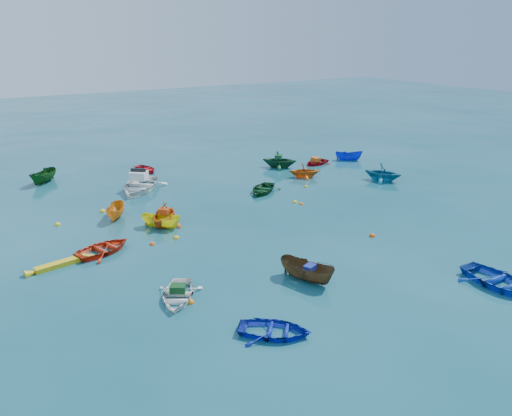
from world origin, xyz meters
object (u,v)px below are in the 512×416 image
dinghy_white_near (178,299)px  kayak_yellow (62,266)px  dinghy_blue_sw (274,335)px  motorboat_white (140,190)px  dinghy_blue_se (498,286)px

dinghy_white_near → kayak_yellow: 7.30m
dinghy_blue_sw → dinghy_white_near: same height
dinghy_blue_sw → kayak_yellow: size_ratio=0.87×
dinghy_white_near → motorboat_white: size_ratio=0.61×
dinghy_blue_se → motorboat_white: (-9.44, 23.48, 0.00)m
dinghy_blue_sw → dinghy_white_near: bearing=66.1°
motorboat_white → dinghy_white_near: bearing=-64.8°
dinghy_blue_sw → dinghy_white_near: 5.10m
dinghy_white_near → dinghy_blue_se: (13.41, -6.78, 0.00)m
motorboat_white → dinghy_blue_se: bearing=-29.6°
kayak_yellow → dinghy_blue_sw: bearing=-161.6°
dinghy_blue_sw → dinghy_blue_se: 11.45m
dinghy_blue_se → kayak_yellow: (-17.20, 13.02, 0.00)m
dinghy_white_near → dinghy_blue_sw: bearing=-33.6°
dinghy_blue_se → kayak_yellow: 21.57m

